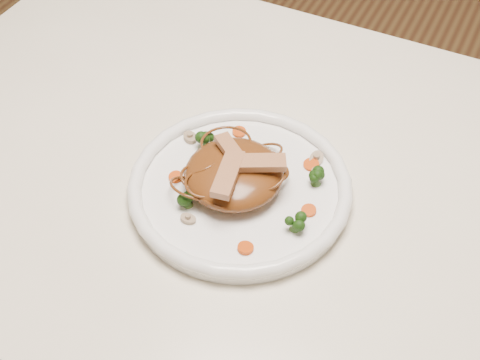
% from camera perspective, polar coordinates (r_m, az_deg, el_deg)
% --- Properties ---
extents(table, '(1.20, 0.80, 0.75)m').
position_cam_1_polar(table, '(1.02, 1.84, -2.95)').
color(table, white).
rests_on(table, ground).
extents(plate, '(0.37, 0.37, 0.02)m').
position_cam_1_polar(plate, '(0.90, -0.00, -0.95)').
color(plate, white).
rests_on(plate, table).
extents(noodle_mound, '(0.14, 0.14, 0.04)m').
position_cam_1_polar(noodle_mound, '(0.88, -0.52, 0.57)').
color(noodle_mound, '#5E2F11').
rests_on(noodle_mound, plate).
extents(chicken_a, '(0.08, 0.06, 0.01)m').
position_cam_1_polar(chicken_a, '(0.86, 1.51, 1.52)').
color(chicken_a, tan).
rests_on(chicken_a, noodle_mound).
extents(chicken_b, '(0.06, 0.05, 0.01)m').
position_cam_1_polar(chicken_b, '(0.87, -0.75, 2.56)').
color(chicken_b, tan).
rests_on(chicken_b, noodle_mound).
extents(chicken_c, '(0.04, 0.08, 0.01)m').
position_cam_1_polar(chicken_c, '(0.84, -1.06, 0.53)').
color(chicken_c, tan).
rests_on(chicken_c, noodle_mound).
extents(broccoli_0, '(0.03, 0.03, 0.03)m').
position_cam_1_polar(broccoli_0, '(0.90, 6.69, 0.28)').
color(broccoli_0, '#1C410D').
rests_on(broccoli_0, plate).
extents(broccoli_1, '(0.03, 0.03, 0.03)m').
position_cam_1_polar(broccoli_1, '(0.94, -3.15, 3.60)').
color(broccoli_1, '#1C410D').
rests_on(broccoli_1, plate).
extents(broccoli_2, '(0.03, 0.03, 0.03)m').
position_cam_1_polar(broccoli_2, '(0.87, -4.60, -1.49)').
color(broccoli_2, '#1C410D').
rests_on(broccoli_2, plate).
extents(broccoli_3, '(0.03, 0.03, 0.03)m').
position_cam_1_polar(broccoli_3, '(0.84, 4.82, -3.62)').
color(broccoli_3, '#1C410D').
rests_on(broccoli_3, plate).
extents(carrot_0, '(0.02, 0.02, 0.00)m').
position_cam_1_polar(carrot_0, '(0.93, 6.22, 1.33)').
color(carrot_0, '#D03F07').
rests_on(carrot_0, plate).
extents(carrot_1, '(0.02, 0.02, 0.00)m').
position_cam_1_polar(carrot_1, '(0.91, -5.62, 0.26)').
color(carrot_1, '#D03F07').
rests_on(carrot_1, plate).
extents(carrot_2, '(0.03, 0.03, 0.00)m').
position_cam_1_polar(carrot_2, '(0.87, 6.01, -2.66)').
color(carrot_2, '#D03F07').
rests_on(carrot_2, plate).
extents(carrot_3, '(0.02, 0.02, 0.00)m').
position_cam_1_polar(carrot_3, '(0.97, -0.07, 4.21)').
color(carrot_3, '#D03F07').
rests_on(carrot_3, plate).
extents(carrot_4, '(0.02, 0.02, 0.00)m').
position_cam_1_polar(carrot_4, '(0.83, 0.48, -5.94)').
color(carrot_4, '#D03F07').
rests_on(carrot_4, plate).
extents(mushroom_0, '(0.02, 0.02, 0.01)m').
position_cam_1_polar(mushroom_0, '(0.86, -4.54, -3.40)').
color(mushroom_0, tan).
rests_on(mushroom_0, plate).
extents(mushroom_1, '(0.03, 0.03, 0.01)m').
position_cam_1_polar(mushroom_1, '(0.92, 6.68, 0.57)').
color(mushroom_1, tan).
rests_on(mushroom_1, plate).
extents(mushroom_2, '(0.04, 0.04, 0.01)m').
position_cam_1_polar(mushroom_2, '(0.96, -4.37, 3.72)').
color(mushroom_2, tan).
rests_on(mushroom_2, plate).
extents(mushroom_3, '(0.03, 0.03, 0.01)m').
position_cam_1_polar(mushroom_3, '(0.94, 6.65, 1.83)').
color(mushroom_3, tan).
rests_on(mushroom_3, plate).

